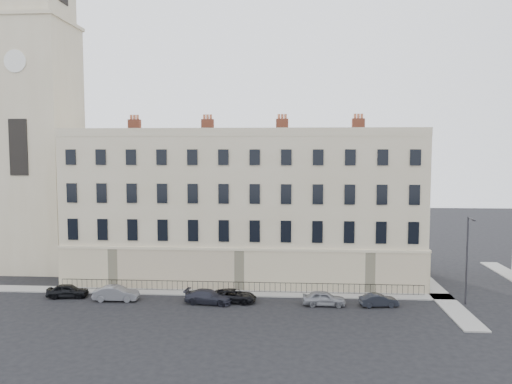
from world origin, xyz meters
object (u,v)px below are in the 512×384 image
car_a (68,291)px  car_b (116,293)px  car_c (209,297)px  streetlamp (467,256)px  car_d (234,296)px  car_e (324,298)px  car_f (379,300)px

car_a → car_b: (4.82, -0.62, 0.03)m
car_c → streetlamp: size_ratio=0.54×
car_b → car_c: bearing=-94.3°
car_a → car_b: bearing=-104.3°
car_d → streetlamp: streetlamp is taller
car_e → streetlamp: (12.60, 1.18, 3.71)m
car_a → car_d: car_a is taller
car_a → streetlamp: (36.21, 0.38, 3.72)m
car_c → car_e: (10.25, 0.14, 0.02)m
car_f → car_d: bearing=79.4°
car_b → streetlamp: streetlamp is taller
car_c → car_f: bearing=-82.4°
car_c → car_f: 15.02m
car_c → streetlamp: (22.85, 1.32, 3.74)m
car_b → car_f: bearing=-92.5°
car_a → car_d: size_ratio=0.91×
car_e → car_d: bearing=86.6°
car_a → streetlamp: streetlamp is taller
car_e → car_b: bearing=89.6°
car_d → car_f: bearing=-84.2°
car_a → car_c: 13.39m
car_a → streetlamp: size_ratio=0.48×
car_c → car_d: size_ratio=1.05×
car_e → streetlamp: bearing=-84.5°
streetlamp → car_c: bearing=-176.9°
car_b → car_e: bearing=-92.7°
car_d → car_a: bearing=96.6°
car_a → car_b: 4.86m
car_d → car_f: car_d is taller
car_b → car_c: car_b is taller
car_a → car_e: (23.61, -0.80, 0.01)m
car_e → car_f: bearing=-89.2°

